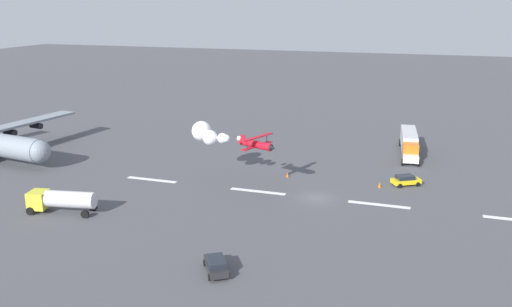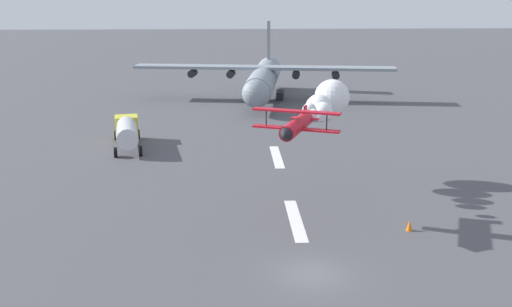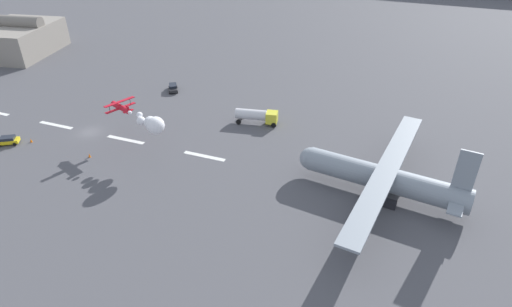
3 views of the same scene
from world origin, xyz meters
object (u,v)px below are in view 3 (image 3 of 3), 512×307
stunt_biplane_red (147,121)px  followme_car_yellow (7,140)px  airport_staff_sedan (173,87)px  fuel_tanker_truck (257,115)px  traffic_cone_near (31,140)px  traffic_cone_far (89,155)px  cargo_transport_plane (379,176)px

stunt_biplane_red → followme_car_yellow: bearing=-167.5°
followme_car_yellow → airport_staff_sedan: size_ratio=0.95×
stunt_biplane_red → fuel_tanker_truck: (13.22, 18.18, -5.11)m
fuel_tanker_truck → traffic_cone_near: 43.27m
stunt_biplane_red → fuel_tanker_truck: 23.05m
followme_car_yellow → traffic_cone_near: size_ratio=5.88×
airport_staff_sedan → traffic_cone_far: bearing=-88.2°
cargo_transport_plane → followme_car_yellow: 66.91m
airport_staff_sedan → stunt_biplane_red: bearing=-67.4°
fuel_tanker_truck → airport_staff_sedan: size_ratio=1.89×
followme_car_yellow → traffic_cone_far: 17.33m
stunt_biplane_red → traffic_cone_near: size_ratio=19.47×
cargo_transport_plane → traffic_cone_near: cargo_transport_plane is taller
stunt_biplane_red → fuel_tanker_truck: bearing=54.0°
fuel_tanker_truck → followme_car_yellow: fuel_tanker_truck is taller
stunt_biplane_red → traffic_cone_far: (-10.11, -4.49, -6.48)m
stunt_biplane_red → traffic_cone_near: stunt_biplane_red is taller
fuel_tanker_truck → followme_car_yellow: bearing=-149.1°
traffic_cone_near → traffic_cone_far: 13.78m
cargo_transport_plane → stunt_biplane_red: size_ratio=2.61×
traffic_cone_far → traffic_cone_near: bearing=178.0°
cargo_transport_plane → traffic_cone_near: 63.24m
stunt_biplane_red → traffic_cone_near: bearing=-170.4°
stunt_biplane_red → followme_car_yellow: 28.68m
cargo_transport_plane → fuel_tanker_truck: (-25.71, 15.55, -1.58)m
fuel_tanker_truck → traffic_cone_far: fuel_tanker_truck is taller
cargo_transport_plane → airport_staff_sedan: cargo_transport_plane is taller
fuel_tanker_truck → followme_car_yellow: (-40.58, -24.27, -0.93)m
traffic_cone_near → stunt_biplane_red: bearing=9.6°
airport_staff_sedan → traffic_cone_near: airport_staff_sedan is taller
stunt_biplane_red → followme_car_yellow: size_ratio=3.31×
stunt_biplane_red → traffic_cone_far: size_ratio=19.47×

